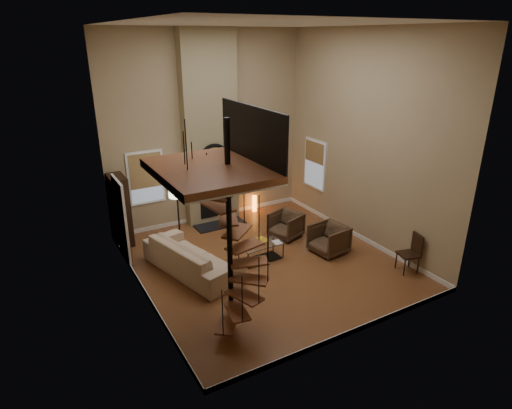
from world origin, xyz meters
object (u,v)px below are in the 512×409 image
armchair_far (331,239)px  accent_lamp (254,204)px  side_chair (412,251)px  sofa (191,257)px  armchair_near (287,224)px  coffee_table (261,250)px  hutch (120,210)px  floor_lamp (177,195)px

armchair_far → accent_lamp: size_ratio=1.61×
side_chair → sofa: bearing=150.9°
armchair_near → coffee_table: armchair_near is taller
hutch → sofa: size_ratio=0.71×
hutch → coffee_table: hutch is taller
armchair_far → floor_lamp: floor_lamp is taller
sofa → accent_lamp: bearing=-65.8°
armchair_far → side_chair: side_chair is taller
armchair_near → coffee_table: 1.59m
armchair_near → coffee_table: (-1.35, -0.85, -0.07)m
armchair_near → side_chair: (1.49, -3.06, 0.17)m
coffee_table → armchair_near: bearing=32.4°
sofa → coffee_table: 1.76m
floor_lamp → armchair_near: bearing=-19.1°
armchair_far → hutch: bearing=-131.2°
armchair_near → armchair_far: armchair_far is taller
hutch → floor_lamp: 1.64m
accent_lamp → side_chair: 5.33m
armchair_far → side_chair: (1.01, -1.75, 0.17)m
accent_lamp → hutch: bearing=-177.1°
armchair_near → accent_lamp: armchair_near is taller
accent_lamp → armchair_near: bearing=-93.1°
side_chair → armchair_near: bearing=116.0°
armchair_far → side_chair: 2.02m
armchair_far → side_chair: size_ratio=0.90×
sofa → side_chair: (4.57, -2.54, 0.13)m
armchair_near → coffee_table: bearing=-76.1°
armchair_far → accent_lamp: (-0.37, 3.39, -0.10)m
sofa → coffee_table: (1.73, -0.34, -0.11)m
hutch → side_chair: bearing=-41.4°
hutch → armchair_near: (4.10, -1.86, -0.60)m
armchair_far → coffee_table: bearing=-110.6°
hutch → accent_lamp: bearing=2.9°
sofa → floor_lamp: (0.27, 1.49, 1.02)m
hutch → sofa: hutch is taller
floor_lamp → side_chair: size_ratio=1.85×
armchair_near → side_chair: 3.41m
armchair_near → side_chair: size_ratio=0.84×
hutch → side_chair: (5.59, -4.92, -0.42)m
sofa → armchair_near: (3.07, 0.52, -0.04)m
hutch → armchair_far: (4.58, -3.18, -0.60)m
floor_lamp → sofa: bearing=-100.2°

